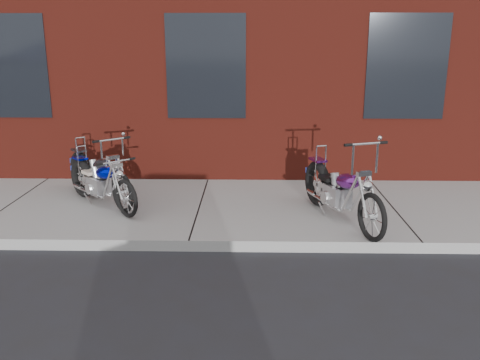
{
  "coord_description": "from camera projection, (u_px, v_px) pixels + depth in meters",
  "views": [
    {
      "loc": [
        0.8,
        -6.08,
        2.64
      ],
      "look_at": [
        0.65,
        0.8,
        0.75
      ],
      "focal_mm": 38.0,
      "sensor_mm": 36.0,
      "label": 1
    }
  ],
  "objects": [
    {
      "name": "sidewalk",
      "position": [
        200.0,
        209.0,
        8.0
      ],
      "size": [
        22.0,
        3.0,
        0.15
      ],
      "primitive_type": "cube",
      "color": "#9A9996",
      "rests_on": "ground"
    },
    {
      "name": "chopper_blue",
      "position": [
        101.0,
        183.0,
        7.85
      ],
      "size": [
        1.45,
        1.48,
        0.86
      ],
      "rotation": [
        0.0,
        0.0,
        -0.8
      ],
      "color": "black",
      "rests_on": "sidewalk"
    },
    {
      "name": "chopper_third",
      "position": [
        99.0,
        177.0,
        8.13
      ],
      "size": [
        1.49,
        1.69,
        1.09
      ],
      "rotation": [
        0.0,
        0.0,
        -0.85
      ],
      "color": "black",
      "rests_on": "sidewalk"
    },
    {
      "name": "ground",
      "position": [
        189.0,
        252.0,
        6.58
      ],
      "size": [
        120.0,
        120.0,
        0.0
      ],
      "primitive_type": "plane",
      "color": "#24252B",
      "rests_on": "ground"
    },
    {
      "name": "chopper_purple",
      "position": [
        340.0,
        193.0,
        7.2
      ],
      "size": [
        0.87,
        2.13,
        1.24
      ],
      "rotation": [
        0.0,
        0.0,
        -1.23
      ],
      "color": "black",
      "rests_on": "sidewalk"
    }
  ]
}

